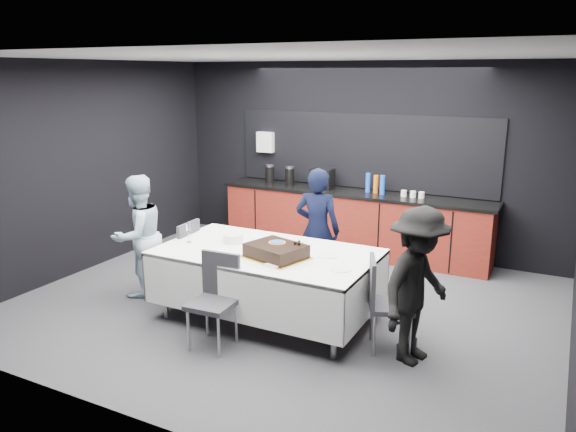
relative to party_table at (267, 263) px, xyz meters
The scene contains 18 objects.
ground 0.76m from the party_table, 90.00° to the left, with size 6.00×6.00×0.00m, color #3F4044.
room_shell 1.28m from the party_table, 90.00° to the left, with size 6.04×5.04×2.82m.
kitchenette 2.62m from the party_table, 90.35° to the left, with size 4.10×0.64×2.05m.
party_table is the anchor object (origin of this frame).
cake_assembly 0.34m from the party_table, 38.62° to the right, with size 0.71×0.63×0.18m.
plate_stack 0.53m from the party_table, 169.12° to the left, with size 0.23×0.23×0.10m, color white.
loose_plate_near 0.51m from the party_table, 133.95° to the right, with size 0.21×0.21×0.01m, color white.
loose_plate_right_a 0.68m from the party_table, 11.45° to the left, with size 0.21×0.21×0.01m, color white.
loose_plate_right_b 0.95m from the party_table, 11.27° to the right, with size 0.22×0.22×0.01m, color white.
loose_plate_far 0.51m from the party_table, 74.34° to the left, with size 0.21×0.21×0.01m, color white.
fork_pile 0.54m from the party_table, 53.47° to the right, with size 0.16×0.10×0.02m, color white.
champagne_flute 0.99m from the party_table, behind, with size 0.06×0.06×0.22m.
chair_left 1.24m from the party_table, behind, with size 0.44×0.44×0.92m.
chair_right 1.35m from the party_table, ahead, with size 0.55×0.55×0.92m.
chair_near 0.77m from the party_table, 101.70° to the right, with size 0.44×0.44×0.92m.
person_center 1.04m from the party_table, 82.60° to the left, with size 0.56×0.37×1.54m, color black.
person_left 1.72m from the party_table, behind, with size 0.71×0.56×1.47m, color silver.
person_right 1.70m from the party_table, ahead, with size 0.96×0.55×1.49m, color black.
Camera 1 is at (2.83, -5.39, 2.64)m, focal length 35.00 mm.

